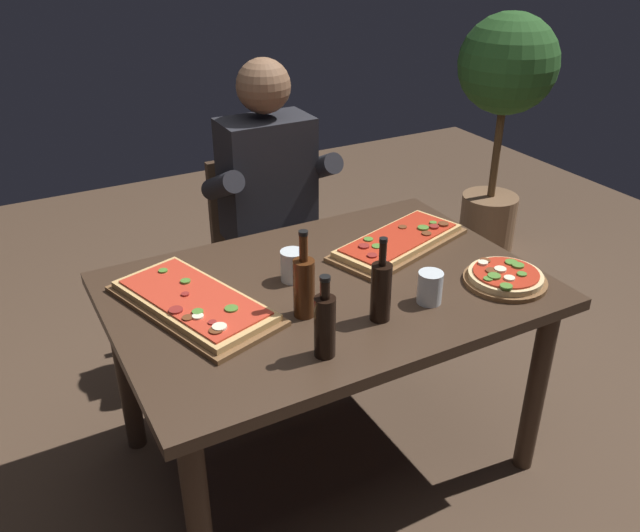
{
  "coord_description": "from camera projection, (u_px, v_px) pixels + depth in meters",
  "views": [
    {
      "loc": [
        -0.93,
        -1.66,
        1.84
      ],
      "look_at": [
        0.0,
        0.05,
        0.79
      ],
      "focal_mm": 37.3,
      "sensor_mm": 36.0,
      "label": 1
    }
  ],
  "objects": [
    {
      "name": "ground_plane",
      "position": [
        326.0,
        453.0,
        2.54
      ],
      "size": [
        6.4,
        6.4,
        0.0
      ],
      "primitive_type": "plane",
      "color": "#4C3828"
    },
    {
      "name": "dining_table",
      "position": [
        327.0,
        310.0,
        2.24
      ],
      "size": [
        1.4,
        0.96,
        0.74
      ],
      "color": "#3D2B1E",
      "rests_on": "ground_plane"
    },
    {
      "name": "pizza_rectangular_front",
      "position": [
        399.0,
        242.0,
        2.44
      ],
      "size": [
        0.6,
        0.4,
        0.05
      ],
      "color": "brown",
      "rests_on": "dining_table"
    },
    {
      "name": "pizza_rectangular_left",
      "position": [
        194.0,
        302.0,
        2.06
      ],
      "size": [
        0.44,
        0.64,
        0.05
      ],
      "color": "brown",
      "rests_on": "dining_table"
    },
    {
      "name": "pizza_round_far",
      "position": [
        505.0,
        278.0,
        2.2
      ],
      "size": [
        0.28,
        0.28,
        0.05
      ],
      "color": "brown",
      "rests_on": "dining_table"
    },
    {
      "name": "wine_bottle_dark",
      "position": [
        325.0,
        324.0,
        1.81
      ],
      "size": [
        0.06,
        0.06,
        0.25
      ],
      "color": "black",
      "rests_on": "dining_table"
    },
    {
      "name": "oil_bottle_amber",
      "position": [
        304.0,
        285.0,
        1.99
      ],
      "size": [
        0.07,
        0.07,
        0.28
      ],
      "color": "#47230F",
      "rests_on": "dining_table"
    },
    {
      "name": "vinegar_bottle_green",
      "position": [
        381.0,
        290.0,
        1.97
      ],
      "size": [
        0.06,
        0.06,
        0.27
      ],
      "color": "black",
      "rests_on": "dining_table"
    },
    {
      "name": "tumbler_near_camera",
      "position": [
        430.0,
        287.0,
        2.08
      ],
      "size": [
        0.08,
        0.08,
        0.1
      ],
      "color": "silver",
      "rests_on": "dining_table"
    },
    {
      "name": "tumbler_far_side",
      "position": [
        293.0,
        267.0,
        2.21
      ],
      "size": [
        0.08,
        0.08,
        0.11
      ],
      "color": "silver",
      "rests_on": "dining_table"
    },
    {
      "name": "diner_chair",
      "position": [
        263.0,
        244.0,
        3.04
      ],
      "size": [
        0.44,
        0.44,
        0.87
      ],
      "color": "#3D2B1E",
      "rests_on": "ground_plane"
    },
    {
      "name": "seated_diner",
      "position": [
        272.0,
        201.0,
        2.82
      ],
      "size": [
        0.53,
        0.41,
        1.33
      ],
      "color": "#23232D",
      "rests_on": "ground_plane"
    },
    {
      "name": "potted_plant_corner",
      "position": [
        504.0,
        97.0,
        3.66
      ],
      "size": [
        0.54,
        0.54,
        1.37
      ],
      "color": "#846042",
      "rests_on": "ground_plane"
    }
  ]
}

